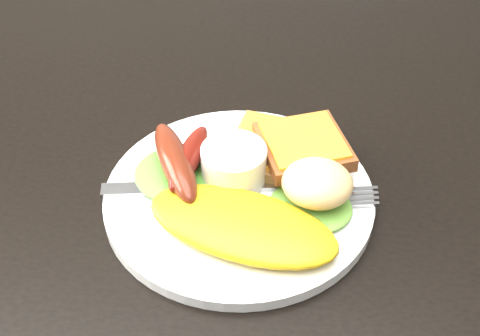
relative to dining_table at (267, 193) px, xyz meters
The scene contains 13 objects.
dining_table is the anchor object (origin of this frame).
dining_chair 0.89m from the dining_table, 88.07° to the left, with size 0.44×0.44×0.05m, color tan.
plate 0.05m from the dining_table, 123.98° to the right, with size 0.24×0.24×0.01m, color white.
lettuce_left 0.09m from the dining_table, 165.06° to the right, with size 0.09×0.08×0.01m, color #448321.
lettuce_right 0.07m from the dining_table, 51.16° to the right, with size 0.07×0.06×0.01m, color #3E9028.
omelette 0.09m from the dining_table, 100.95° to the right, with size 0.16×0.08×0.02m, color orange.
sausage_a 0.10m from the dining_table, 164.68° to the right, with size 0.03×0.11×0.03m, color brown.
sausage_b 0.09m from the dining_table, 166.95° to the right, with size 0.02×0.09×0.02m, color #5D1209.
ramekin 0.06m from the dining_table, 148.98° to the right, with size 0.06×0.06×0.03m, color white.
toast_a 0.04m from the dining_table, 67.72° to the left, with size 0.08×0.08×0.01m, color #975936.
toast_b 0.06m from the dining_table, 18.65° to the left, with size 0.08×0.08×0.01m, color #964C2E.
potato_salad 0.08m from the dining_table, 43.29° to the right, with size 0.06×0.06×0.03m, color #F0F2AC.
fork 0.07m from the dining_table, 149.45° to the right, with size 0.18×0.01×0.00m, color #ADAFB7.
Camera 1 is at (0.02, -0.45, 1.17)m, focal length 50.00 mm.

